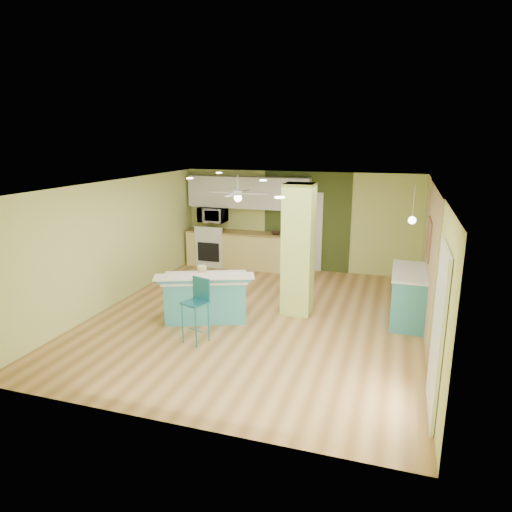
# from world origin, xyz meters

# --- Properties ---
(floor) EXTENTS (6.00, 7.00, 0.01)m
(floor) POSITION_xyz_m (0.00, 0.00, -0.01)
(floor) COLOR olive
(floor) RESTS_ON ground
(ceiling) EXTENTS (6.00, 7.00, 0.01)m
(ceiling) POSITION_xyz_m (0.00, 0.00, 2.50)
(ceiling) COLOR white
(ceiling) RESTS_ON wall_back
(wall_back) EXTENTS (6.00, 0.01, 2.50)m
(wall_back) POSITION_xyz_m (0.00, 3.50, 1.25)
(wall_back) COLOR #C7CF6F
(wall_back) RESTS_ON floor
(wall_front) EXTENTS (6.00, 0.01, 2.50)m
(wall_front) POSITION_xyz_m (0.00, -3.50, 1.25)
(wall_front) COLOR #C7CF6F
(wall_front) RESTS_ON floor
(wall_left) EXTENTS (0.01, 7.00, 2.50)m
(wall_left) POSITION_xyz_m (-3.00, 0.00, 1.25)
(wall_left) COLOR #C7CF6F
(wall_left) RESTS_ON floor
(wall_right) EXTENTS (0.01, 7.00, 2.50)m
(wall_right) POSITION_xyz_m (3.00, 0.00, 1.25)
(wall_right) COLOR #C7CF6F
(wall_right) RESTS_ON floor
(wood_panel) EXTENTS (0.02, 3.40, 2.50)m
(wood_panel) POSITION_xyz_m (2.99, 0.60, 1.25)
(wood_panel) COLOR #977F56
(wood_panel) RESTS_ON floor
(olive_accent) EXTENTS (2.20, 0.02, 2.50)m
(olive_accent) POSITION_xyz_m (0.20, 3.49, 1.25)
(olive_accent) COLOR #3A461C
(olive_accent) RESTS_ON floor
(interior_door) EXTENTS (0.82, 0.05, 2.00)m
(interior_door) POSITION_xyz_m (0.20, 3.46, 1.00)
(interior_door) COLOR white
(interior_door) RESTS_ON floor
(french_door) EXTENTS (0.04, 1.08, 2.10)m
(french_door) POSITION_xyz_m (2.97, -2.30, 1.05)
(french_door) COLOR white
(french_door) RESTS_ON floor
(column) EXTENTS (0.55, 0.55, 2.50)m
(column) POSITION_xyz_m (0.65, 0.50, 1.25)
(column) COLOR #B7CD5F
(column) RESTS_ON floor
(kitchen_run) EXTENTS (3.25, 0.63, 0.94)m
(kitchen_run) POSITION_xyz_m (-1.30, 3.20, 0.47)
(kitchen_run) COLOR #E4CD77
(kitchen_run) RESTS_ON floor
(stove) EXTENTS (0.76, 0.66, 1.08)m
(stove) POSITION_xyz_m (-2.25, 3.19, 0.46)
(stove) COLOR silver
(stove) RESTS_ON floor
(upper_cabinets) EXTENTS (3.20, 0.34, 0.80)m
(upper_cabinets) POSITION_xyz_m (-1.30, 3.32, 1.95)
(upper_cabinets) COLOR silver
(upper_cabinets) RESTS_ON wall_back
(microwave) EXTENTS (0.70, 0.48, 0.39)m
(microwave) POSITION_xyz_m (-2.25, 3.20, 1.35)
(microwave) COLOR white
(microwave) RESTS_ON wall_back
(ceiling_fan) EXTENTS (1.41, 1.41, 0.61)m
(ceiling_fan) POSITION_xyz_m (-1.10, 2.00, 2.08)
(ceiling_fan) COLOR silver
(ceiling_fan) RESTS_ON ceiling
(pendant_lamp) EXTENTS (0.14, 0.14, 0.69)m
(pendant_lamp) POSITION_xyz_m (2.65, 0.75, 1.88)
(pendant_lamp) COLOR white
(pendant_lamp) RESTS_ON ceiling
(wall_decor) EXTENTS (0.03, 0.90, 0.70)m
(wall_decor) POSITION_xyz_m (2.96, 0.80, 1.55)
(wall_decor) COLOR brown
(wall_decor) RESTS_ON wood_panel
(peninsula) EXTENTS (1.88, 1.48, 0.94)m
(peninsula) POSITION_xyz_m (-0.90, -0.36, 0.44)
(peninsula) COLOR teal
(peninsula) RESTS_ON floor
(bar_stool) EXTENTS (0.45, 0.45, 1.08)m
(bar_stool) POSITION_xyz_m (-0.62, -1.29, 0.73)
(bar_stool) COLOR #1D6D83
(bar_stool) RESTS_ON floor
(side_counter) EXTENTS (0.63, 1.49, 0.96)m
(side_counter) POSITION_xyz_m (2.70, 0.71, 0.48)
(side_counter) COLOR teal
(side_counter) RESTS_ON floor
(fruit_bowl) EXTENTS (0.29, 0.29, 0.06)m
(fruit_bowl) POSITION_xyz_m (-0.52, 3.18, 0.97)
(fruit_bowl) COLOR #331E15
(fruit_bowl) RESTS_ON kitchen_run
(canister) EXTENTS (0.17, 0.17, 0.19)m
(canister) POSITION_xyz_m (-0.99, -0.30, 0.91)
(canister) COLOR gold
(canister) RESTS_ON peninsula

